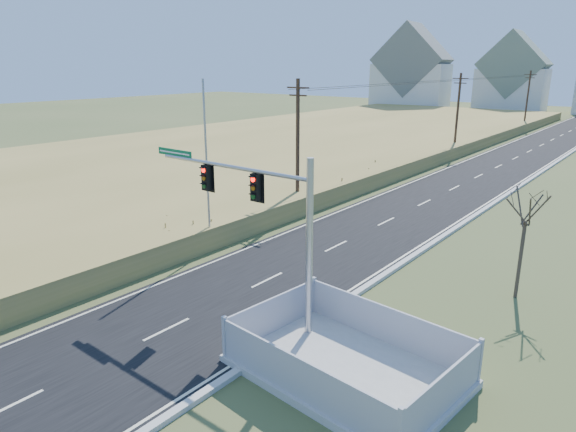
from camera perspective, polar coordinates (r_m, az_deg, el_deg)
The scene contains 14 objects.
ground at distance 21.96m, azimuth -9.20°, elevation -10.47°, with size 260.00×260.00×0.00m, color #465328.
road at distance 65.50m, azimuth 24.83°, elevation 6.32°, with size 8.00×180.00×0.06m, color black.
curb at distance 64.69m, azimuth 28.40°, elevation 5.80°, with size 0.30×180.00×0.18m, color #B2AFA8.
reed_marsh at distance 66.29m, azimuth 1.99°, elevation 8.47°, with size 38.00×110.00×1.30m, color tan.
utility_pole_near at distance 35.52m, azimuth 1.08°, elevation 8.07°, with size 1.80×0.26×9.00m.
utility_pole_mid at distance 62.02m, azimuth 18.32°, elevation 10.87°, with size 1.80×0.26×9.00m.
utility_pole_far at distance 90.73m, azimuth 25.05°, elevation 11.70°, with size 1.80×0.26×9.00m.
condo_nw at distance 124.75m, azimuth 13.54°, elevation 15.04°, with size 17.69×13.38×19.05m.
condo_nnw at distance 125.44m, azimuth 23.66°, elevation 13.81°, with size 14.93×11.17×17.03m.
traffic_signal_mast at distance 19.22m, azimuth -2.01°, elevation -0.58°, with size 8.61×0.59×6.85m.
fence_enclosure at distance 17.74m, azimuth 6.47°, elevation -16.26°, with size 7.64×5.59×1.65m.
open_sign at distance 16.90m, azimuth 0.46°, elevation -18.05°, with size 0.45×0.11×0.55m.
flagpole at distance 27.92m, azimuth -8.93°, elevation 3.44°, with size 0.41×0.41×9.20m.
bare_tree at distance 23.74m, azimuth 25.09°, elevation 1.14°, with size 1.98×1.98×5.25m.
Camera 1 is at (14.62, -13.09, 9.87)m, focal length 32.00 mm.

